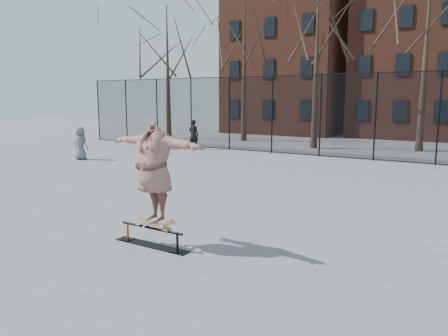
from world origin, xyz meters
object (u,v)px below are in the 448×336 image
Objects in this scene: skateboard at (155,225)px; bystander_black at (194,135)px; skate_rail at (152,238)px; bystander_grey at (80,143)px; skater at (154,175)px.

skateboard is 0.46× the size of bystander_black.
bystander_grey is (-10.89, 7.28, 0.61)m from skate_rail.
skate_rail is 1.27m from skater.
skater reaches higher than skateboard.
bystander_black is (2.06, 6.03, 0.06)m from bystander_grey.
bystander_grey is 6.37m from bystander_black.
skateboard is 0.33× the size of skater.
skateboard is at bearing 0.00° from skate_rail.
skater is at bearing 118.95° from bystander_black.
skater is 16.04m from bystander_black.
skater is 13.20m from bystander_grey.
bystander_grey reaches higher than skateboard.
skate_rail is 1.13× the size of bystander_grey.
skate_rail is 2.25× the size of skateboard.
skateboard is 16.03m from bystander_black.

